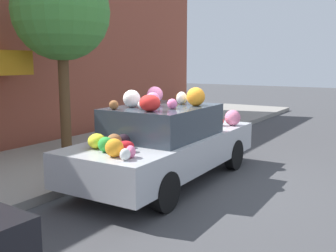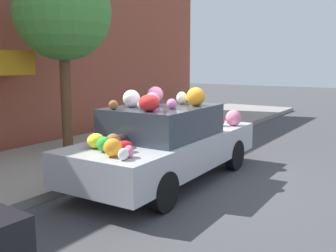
% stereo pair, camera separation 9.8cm
% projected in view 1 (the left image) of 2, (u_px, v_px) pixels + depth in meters
% --- Properties ---
extents(ground_plane, '(60.00, 60.00, 0.00)m').
position_uv_depth(ground_plane, '(173.00, 181.00, 7.30)').
color(ground_plane, '#424244').
extents(sidewalk_curb, '(24.00, 3.20, 0.15)m').
position_uv_depth(sidewalk_curb, '(69.00, 159.00, 8.71)').
color(sidewalk_curb, gray).
rests_on(sidewalk_curb, ground).
extents(street_tree, '(2.16, 2.16, 4.22)m').
position_uv_depth(street_tree, '(61.00, 13.00, 8.63)').
color(street_tree, brown).
rests_on(street_tree, sidewalk_curb).
extents(fire_hydrant, '(0.20, 0.20, 0.70)m').
position_uv_depth(fire_hydrant, '(181.00, 127.00, 10.37)').
color(fire_hydrant, '#B2B2B7').
rests_on(fire_hydrant, sidewalk_curb).
extents(art_car, '(4.42, 1.78, 1.74)m').
position_uv_depth(art_car, '(167.00, 141.00, 7.18)').
color(art_car, '#B7BABF').
rests_on(art_car, ground).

